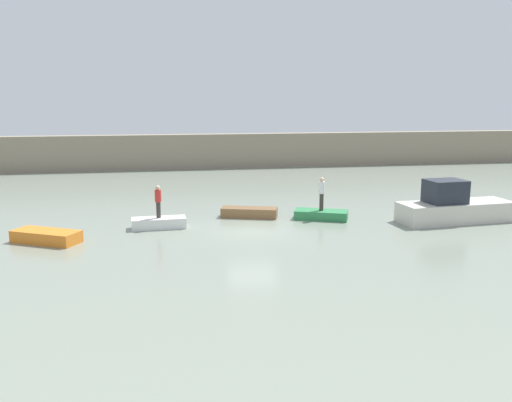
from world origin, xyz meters
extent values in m
plane|color=gray|center=(0.00, 0.00, 0.00)|extent=(120.00, 120.00, 0.00)
cube|color=gray|center=(0.00, 23.57, 1.55)|extent=(80.00, 1.20, 3.10)
cube|color=beige|center=(10.85, -0.03, 0.52)|extent=(6.25, 2.49, 1.04)
cube|color=#232833|center=(10.16, -0.09, 1.65)|extent=(2.06, 1.67, 1.20)
cube|color=orange|center=(-9.62, -0.75, 0.27)|extent=(3.29, 2.55, 0.55)
cube|color=white|center=(-4.58, 1.11, 0.27)|extent=(2.72, 1.11, 0.53)
cube|color=brown|center=(0.28, 2.82, 0.26)|extent=(3.18, 1.83, 0.53)
cube|color=#2D7F47|center=(4.03, 1.71, 0.24)|extent=(3.05, 2.18, 0.48)
cylinder|color=#38332D|center=(4.03, 1.71, 0.94)|extent=(0.22, 0.22, 0.92)
cylinder|color=white|center=(4.03, 1.71, 1.71)|extent=(0.32, 0.32, 0.64)
sphere|color=beige|center=(4.03, 1.71, 2.15)|extent=(0.24, 0.24, 0.24)
cylinder|color=#38332D|center=(-4.58, 1.11, 0.94)|extent=(0.22, 0.22, 0.82)
cylinder|color=red|center=(-4.58, 1.11, 1.65)|extent=(0.32, 0.32, 0.60)
sphere|color=beige|center=(-4.58, 1.11, 2.06)|extent=(0.23, 0.23, 0.23)
camera|label=1|loc=(-4.34, -26.07, 6.59)|focal=38.45mm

